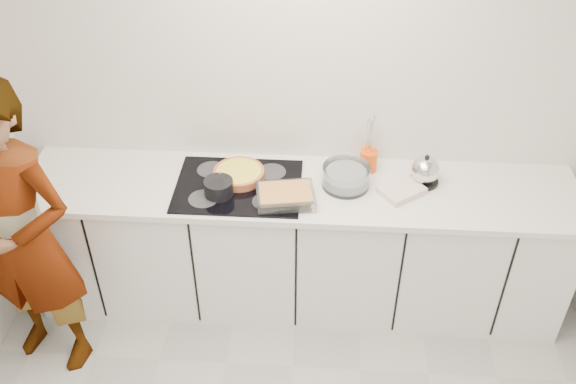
# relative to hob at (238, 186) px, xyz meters

# --- Properties ---
(wall_back) EXTENTS (3.60, 0.00, 2.60)m
(wall_back) POSITION_rel_hob_xyz_m (0.35, 0.34, 0.38)
(wall_back) COLOR silver
(wall_back) RESTS_ON ground
(base_cabinets) EXTENTS (3.20, 0.58, 0.87)m
(base_cabinets) POSITION_rel_hob_xyz_m (0.35, 0.02, -0.48)
(base_cabinets) COLOR white
(base_cabinets) RESTS_ON floor
(countertop) EXTENTS (3.24, 0.64, 0.04)m
(countertop) POSITION_rel_hob_xyz_m (0.35, 0.02, -0.03)
(countertop) COLOR white
(countertop) RESTS_ON base_cabinets
(hob) EXTENTS (0.72, 0.54, 0.01)m
(hob) POSITION_rel_hob_xyz_m (0.00, 0.00, 0.00)
(hob) COLOR black
(hob) RESTS_ON countertop
(tart_dish) EXTENTS (0.37, 0.37, 0.05)m
(tart_dish) POSITION_rel_hob_xyz_m (-0.01, 0.07, 0.03)
(tart_dish) COLOR #B35935
(tart_dish) RESTS_ON hob
(saucepan) EXTENTS (0.22, 0.22, 0.16)m
(saucepan) POSITION_rel_hob_xyz_m (-0.10, -0.09, 0.05)
(saucepan) COLOR black
(saucepan) RESTS_ON hob
(baking_dish) EXTENTS (0.35, 0.28, 0.06)m
(baking_dish) POSITION_rel_hob_xyz_m (0.28, -0.12, 0.04)
(baking_dish) COLOR silver
(baking_dish) RESTS_ON hob
(mixing_bowl) EXTENTS (0.30, 0.30, 0.13)m
(mixing_bowl) POSITION_rel_hob_xyz_m (0.62, 0.05, 0.05)
(mixing_bowl) COLOR silver
(mixing_bowl) RESTS_ON countertop
(tea_towel) EXTENTS (0.29, 0.28, 0.04)m
(tea_towel) POSITION_rel_hob_xyz_m (0.93, 0.00, 0.01)
(tea_towel) COLOR white
(tea_towel) RESTS_ON countertop
(kettle) EXTENTS (0.20, 0.20, 0.19)m
(kettle) POSITION_rel_hob_xyz_m (1.07, 0.11, 0.07)
(kettle) COLOR black
(kettle) RESTS_ON countertop
(utensil_crock) EXTENTS (0.11, 0.11, 0.13)m
(utensil_crock) POSITION_rel_hob_xyz_m (0.75, 0.22, 0.06)
(utensil_crock) COLOR #F2490A
(utensil_crock) RESTS_ON countertop
(cook) EXTENTS (0.74, 0.58, 1.80)m
(cook) POSITION_rel_hob_xyz_m (-1.07, -0.51, -0.02)
(cook) COLOR white
(cook) RESTS_ON floor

